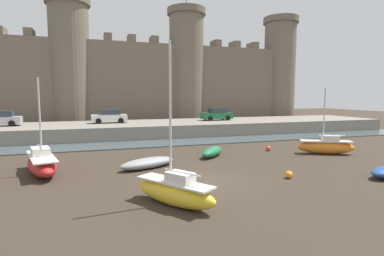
# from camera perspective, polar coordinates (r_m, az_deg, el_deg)

# --- Properties ---
(ground_plane) EXTENTS (160.00, 160.00, 0.00)m
(ground_plane) POSITION_cam_1_polar(r_m,az_deg,el_deg) (16.79, 2.32, -10.24)
(ground_plane) COLOR #382D23
(water_channel) EXTENTS (80.00, 4.50, 0.10)m
(water_channel) POSITION_cam_1_polar(r_m,az_deg,el_deg) (29.89, -7.01, -2.94)
(water_channel) COLOR #47565B
(water_channel) RESTS_ON ground
(quay_road) EXTENTS (64.19, 10.00, 1.51)m
(quay_road) POSITION_cam_1_polar(r_m,az_deg,el_deg) (36.88, -9.20, -0.15)
(quay_road) COLOR gray
(quay_road) RESTS_ON ground
(castle) EXTENTS (58.27, 6.08, 21.42)m
(castle) POSITION_cam_1_polar(r_m,az_deg,el_deg) (47.18, -11.36, 9.96)
(castle) COLOR #706354
(castle) RESTS_ON ground
(sailboat_midflat_centre) EXTENTS (3.30, 4.15, 7.02)m
(sailboat_midflat_centre) POSITION_cam_1_polar(r_m,az_deg,el_deg) (13.24, -3.28, -11.85)
(sailboat_midflat_centre) COLOR yellow
(sailboat_midflat_centre) RESTS_ON ground
(sailboat_near_channel_right) EXTENTS (2.81, 5.52, 5.81)m
(sailboat_near_channel_right) POSITION_cam_1_polar(r_m,az_deg,el_deg) (20.54, -26.71, -6.00)
(sailboat_near_channel_right) COLOR red
(sailboat_near_channel_right) RESTS_ON ground
(rowboat_near_channel_left) EXTENTS (2.99, 3.12, 0.76)m
(rowboat_near_channel_left) POSITION_cam_1_polar(r_m,az_deg,el_deg) (23.55, 3.86, -4.49)
(rowboat_near_channel_left) COLOR #1E6B47
(rowboat_near_channel_left) RESTS_ON ground
(sailboat_midflat_right) EXTENTS (4.52, 3.12, 5.40)m
(sailboat_midflat_right) POSITION_cam_1_polar(r_m,az_deg,el_deg) (26.84, 24.14, -3.18)
(sailboat_midflat_right) COLOR orange
(sailboat_midflat_right) RESTS_ON ground
(rowboat_foreground_centre) EXTENTS (4.18, 2.73, 0.68)m
(rowboat_foreground_centre) POSITION_cam_1_polar(r_m,az_deg,el_deg) (20.01, -8.39, -6.56)
(rowboat_foreground_centre) COLOR gray
(rowboat_foreground_centre) RESTS_ON ground
(mooring_buoy_near_channel) EXTENTS (0.43, 0.43, 0.43)m
(mooring_buoy_near_channel) POSITION_cam_1_polar(r_m,az_deg,el_deg) (26.76, 14.32, -3.78)
(mooring_buoy_near_channel) COLOR #E04C1E
(mooring_buoy_near_channel) RESTS_ON ground
(mooring_buoy_off_centre) EXTENTS (0.43, 0.43, 0.43)m
(mooring_buoy_off_centre) POSITION_cam_1_polar(r_m,az_deg,el_deg) (18.30, 17.98, -8.45)
(mooring_buoy_off_centre) COLOR orange
(mooring_buoy_off_centre) RESTS_ON ground
(car_quay_centre_west) EXTENTS (4.16, 1.99, 1.62)m
(car_quay_centre_west) POSITION_cam_1_polar(r_m,az_deg,el_deg) (37.14, -15.44, 2.13)
(car_quay_centre_west) COLOR silver
(car_quay_centre_west) RESTS_ON quay_road
(car_quay_centre_east) EXTENTS (4.16, 1.99, 1.62)m
(car_quay_centre_east) POSITION_cam_1_polar(r_m,az_deg,el_deg) (40.10, 4.75, 2.60)
(car_quay_centre_east) COLOR #1E6638
(car_quay_centre_east) RESTS_ON quay_road
(car_quay_east) EXTENTS (4.16, 1.99, 1.62)m
(car_quay_east) POSITION_cam_1_polar(r_m,az_deg,el_deg) (38.06, -32.73, 1.47)
(car_quay_east) COLOR #B2B5B7
(car_quay_east) RESTS_ON quay_road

